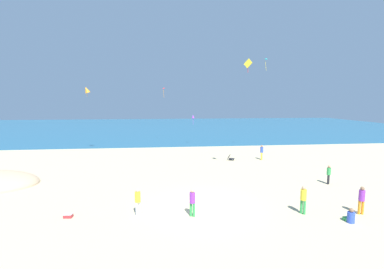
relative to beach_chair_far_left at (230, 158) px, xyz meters
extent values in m
plane|color=#C6B58C|center=(-4.89, -2.46, -0.25)|extent=(120.00, 120.00, 0.00)
cube|color=#236084|center=(-4.89, 38.84, -0.22)|extent=(120.00, 60.00, 0.05)
cube|color=black|center=(0.12, -0.06, -0.09)|extent=(0.75, 0.75, 0.03)
cube|color=black|center=(-0.15, 0.07, 0.11)|extent=(0.48, 0.62, 0.41)
cylinder|color=#B7B7BC|center=(0.39, 0.12, -0.17)|extent=(0.02, 0.02, 0.16)
cylinder|color=#B7B7BC|center=(0.14, -0.39, -0.17)|extent=(0.02, 0.02, 0.16)
cube|color=red|center=(-12.24, -13.09, -0.16)|extent=(0.46, 0.35, 0.18)
cube|color=white|center=(-12.24, -13.09, -0.05)|extent=(0.47, 0.36, 0.04)
cylinder|color=green|center=(0.55, -14.08, 0.15)|extent=(0.14, 0.14, 0.79)
cylinder|color=green|center=(0.45, -13.94, 0.15)|extent=(0.14, 0.14, 0.79)
cylinder|color=yellow|center=(0.50, -14.01, 0.84)|extent=(0.44, 0.44, 0.59)
sphere|color=tan|center=(0.50, -14.01, 1.23)|extent=(0.22, 0.22, 0.22)
cylinder|color=green|center=(-5.69, -13.63, 0.13)|extent=(0.13, 0.13, 0.76)
cylinder|color=green|center=(-5.53, -13.70, 0.13)|extent=(0.13, 0.13, 0.76)
cylinder|color=purple|center=(-5.61, -13.67, 0.79)|extent=(0.40, 0.40, 0.57)
sphere|color=tan|center=(-5.61, -13.67, 1.17)|extent=(0.21, 0.21, 0.21)
cylinder|color=blue|center=(2.38, -15.34, 0.03)|extent=(0.39, 0.39, 0.56)
sphere|color=#846047|center=(2.38, -15.34, 0.41)|extent=(0.22, 0.22, 0.22)
cube|color=green|center=(2.37, -15.12, -0.17)|extent=(0.31, 0.43, 0.16)
cylinder|color=yellow|center=(3.38, -0.16, 0.14)|extent=(0.14, 0.14, 0.79)
cylinder|color=yellow|center=(3.29, -0.32, 0.14)|extent=(0.14, 0.14, 0.79)
cylinder|color=blue|center=(3.33, -0.24, 0.83)|extent=(0.43, 0.43, 0.59)
sphere|color=#A87A5B|center=(3.33, -0.24, 1.23)|extent=(0.22, 0.22, 0.22)
cylinder|color=black|center=(5.27, -9.01, 0.11)|extent=(0.12, 0.12, 0.71)
cylinder|color=black|center=(5.15, -9.12, 0.11)|extent=(0.12, 0.12, 0.71)
cylinder|color=green|center=(5.21, -9.06, 0.73)|extent=(0.40, 0.40, 0.53)
sphere|color=#A87A5B|center=(5.21, -9.06, 1.09)|extent=(0.20, 0.20, 0.20)
cylinder|color=orange|center=(3.57, -14.40, 0.14)|extent=(0.14, 0.14, 0.78)
cylinder|color=orange|center=(3.74, -14.43, 0.14)|extent=(0.14, 0.14, 0.78)
cylinder|color=purple|center=(3.65, -14.41, 0.82)|extent=(0.37, 0.37, 0.58)
sphere|color=#846047|center=(3.65, -14.41, 1.21)|extent=(0.21, 0.21, 0.21)
cylinder|color=white|center=(-8.48, -13.14, 0.13)|extent=(0.13, 0.13, 0.75)
cylinder|color=white|center=(-8.61, -13.24, 0.13)|extent=(0.13, 0.13, 0.75)
cylinder|color=yellow|center=(-8.54, -13.19, 0.78)|extent=(0.42, 0.42, 0.56)
sphere|color=beige|center=(-8.54, -13.19, 1.15)|extent=(0.21, 0.21, 0.21)
cone|color=orange|center=(-15.99, 6.04, 7.30)|extent=(0.91, 0.72, 0.90)
cylinder|color=orange|center=(-15.99, 6.04, 6.76)|extent=(0.10, 0.04, 0.49)
cone|color=purple|center=(-2.81, 10.22, 3.82)|extent=(0.41, 0.51, 0.57)
cylinder|color=purple|center=(-2.81, 10.22, 3.16)|extent=(0.03, 0.17, 0.91)
cube|color=yellow|center=(-0.12, -5.59, 9.02)|extent=(0.52, 0.70, 0.82)
cylinder|color=red|center=(-0.12, -5.59, 8.50)|extent=(0.07, 0.08, 0.46)
pyramid|color=#1EADAD|center=(5.26, 4.34, 10.99)|extent=(0.39, 0.45, 0.15)
cylinder|color=yellow|center=(5.25, 4.34, 10.18)|extent=(0.20, 0.10, 1.11)
pyramid|color=red|center=(-6.90, 13.36, 7.90)|extent=(0.47, 0.50, 0.25)
cylinder|color=orange|center=(-6.87, 13.38, 7.08)|extent=(0.09, 0.07, 1.12)
camera|label=1|loc=(-7.18, -27.61, 5.93)|focal=25.37mm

